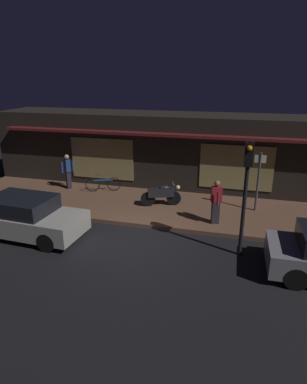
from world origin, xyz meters
name	(u,v)px	position (x,y,z in m)	size (l,w,h in m)	color
ground_plane	(133,240)	(0.00, 0.00, 0.00)	(60.00, 60.00, 0.00)	black
sidewalk_slab	(155,207)	(0.00, 3.00, 0.07)	(18.00, 4.00, 0.15)	brown
storefront_building	(172,150)	(0.00, 6.39, 1.80)	(18.00, 3.30, 3.60)	black
motorcycle	(162,194)	(0.29, 3.04, 0.65)	(1.63, 0.81, 0.97)	black
bicycle_parked	(103,184)	(-2.83, 4.12, 0.51)	(1.56, 0.68, 0.91)	black
person_photographer	(68,171)	(-4.63, 4.10, 1.03)	(0.51, 0.48, 1.67)	#28232D
person_bystander	(216,201)	(2.63, 1.81, 1.03)	(0.43, 0.61, 1.67)	#28232D
sign_post	(258,178)	(4.11, 3.50, 1.51)	(0.44, 0.09, 2.40)	#47474C
traffic_light_pole	(246,180)	(3.59, -0.08, 2.48)	(0.24, 0.33, 3.60)	black
parked_car_near	(25,217)	(-3.76, -0.60, 0.70)	(4.19, 1.98, 1.42)	black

